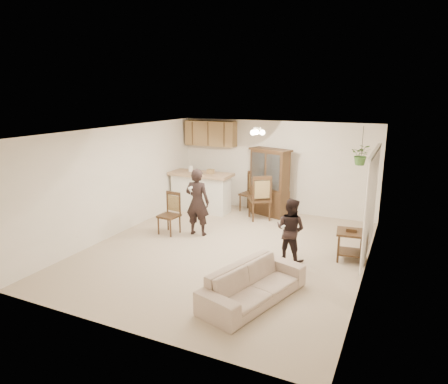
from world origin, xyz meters
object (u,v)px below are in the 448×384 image
at_px(china_hutch, 269,183).
at_px(chair_bar, 169,222).
at_px(side_table, 350,245).
at_px(adult, 197,197).
at_px(chair_hutch_right, 259,207).
at_px(chair_hutch_left, 250,200).
at_px(child, 290,227).
at_px(sofa, 254,279).

height_order(china_hutch, chair_bar, china_hutch).
bearing_deg(side_table, chair_bar, -176.91).
height_order(adult, chair_hutch_right, adult).
bearing_deg(chair_hutch_left, side_table, -25.67).
xyz_separation_m(chair_hutch_left, chair_hutch_right, (0.49, -0.58, 0.03)).
bearing_deg(china_hutch, chair_bar, -104.64).
bearing_deg(china_hutch, adult, -95.01).
height_order(child, chair_bar, child).
relative_size(child, chair_hutch_left, 1.24).
bearing_deg(adult, chair_hutch_left, -104.89).
height_order(sofa, chair_bar, chair_bar).
bearing_deg(sofa, china_hutch, 32.75).
bearing_deg(china_hutch, child, -44.34).
height_order(adult, chair_hutch_left, adult).
bearing_deg(adult, chair_bar, 14.62).
height_order(sofa, china_hutch, china_hutch).
distance_m(sofa, chair_bar, 3.58).
xyz_separation_m(china_hutch, chair_hutch_right, (-0.10, -0.49, -0.55)).
bearing_deg(china_hutch, chair_hutch_left, -170.27).
height_order(child, chair_hutch_left, child).
xyz_separation_m(adult, chair_hutch_left, (0.40, 2.31, -0.59)).
bearing_deg(chair_bar, chair_hutch_right, 57.69).
bearing_deg(child, side_table, -142.46).
relative_size(child, chair_bar, 1.38).
bearing_deg(chair_bar, adult, 25.54).
bearing_deg(chair_hutch_right, side_table, 111.33).
bearing_deg(child, china_hutch, -50.81).
bearing_deg(chair_bar, side_table, 8.99).
relative_size(chair_hutch_left, chair_hutch_right, 0.91).
relative_size(china_hutch, chair_bar, 1.85).
distance_m(adult, china_hutch, 2.42).
bearing_deg(chair_hutch_right, child, 88.70).
distance_m(chair_hutch_left, chair_hutch_right, 0.77).
xyz_separation_m(sofa, chair_bar, (-2.91, 2.08, -0.09)).
bearing_deg(adult, chair_hutch_right, -122.49).
height_order(adult, child, adult).
relative_size(child, china_hutch, 0.75).
xyz_separation_m(sofa, side_table, (1.16, 2.30, -0.06)).
relative_size(side_table, chair_hutch_left, 0.61).
relative_size(adult, side_table, 2.72).
bearing_deg(side_table, chair_hutch_left, 142.60).
bearing_deg(adult, sofa, 129.52).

